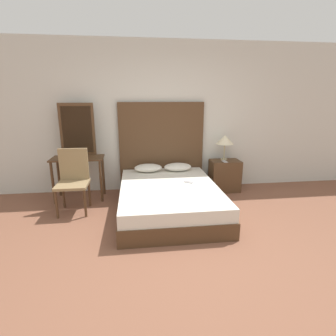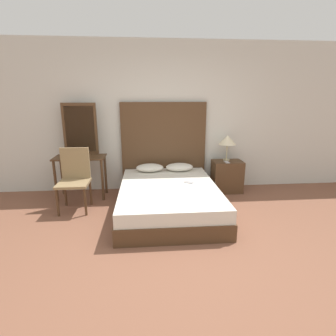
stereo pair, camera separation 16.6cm
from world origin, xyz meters
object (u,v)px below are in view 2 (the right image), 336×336
at_px(bed, 169,198).
at_px(chair, 75,176).
at_px(nightstand, 227,176).
at_px(vanity_desk, 81,165).
at_px(phone_on_nightstand, 227,162).
at_px(phone_on_bed, 189,182).
at_px(table_lamp, 227,140).

xyz_separation_m(bed, chair, (-1.45, 0.23, 0.33)).
relative_size(nightstand, chair, 0.61).
bearing_deg(vanity_desk, phone_on_nightstand, -0.36).
bearing_deg(phone_on_bed, vanity_desk, 161.77).
bearing_deg(chair, table_lamp, 13.32).
height_order(table_lamp, chair, table_lamp).
bearing_deg(table_lamp, bed, -143.65).
distance_m(nightstand, phone_on_nightstand, 0.32).
xyz_separation_m(table_lamp, phone_on_nightstand, (-0.04, -0.17, -0.37)).
relative_size(phone_on_bed, vanity_desk, 0.19).
distance_m(phone_on_bed, chair, 1.80).
bearing_deg(phone_on_nightstand, phone_on_bed, -143.60).
height_order(phone_on_bed, phone_on_nightstand, phone_on_nightstand).
bearing_deg(phone_on_nightstand, bed, -148.43).
xyz_separation_m(nightstand, table_lamp, (-0.01, 0.07, 0.67)).
xyz_separation_m(bed, phone_on_bed, (0.33, 0.11, 0.21)).
bearing_deg(chair, phone_on_nightstand, 9.99).
distance_m(phone_on_bed, table_lamp, 1.23).
distance_m(bed, nightstand, 1.40).
height_order(nightstand, phone_on_nightstand, phone_on_nightstand).
relative_size(bed, vanity_desk, 2.38).
bearing_deg(table_lamp, vanity_desk, -176.75).
relative_size(phone_on_bed, chair, 0.17).
relative_size(phone_on_nightstand, vanity_desk, 0.18).
distance_m(table_lamp, phone_on_nightstand, 0.41).
bearing_deg(vanity_desk, chair, -88.43).
relative_size(nightstand, table_lamp, 1.26).
xyz_separation_m(bed, table_lamp, (1.16, 0.85, 0.75)).
distance_m(bed, phone_on_nightstand, 1.37).
bearing_deg(bed, vanity_desk, 154.43).
height_order(bed, nightstand, nightstand).
bearing_deg(bed, nightstand, 33.76).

